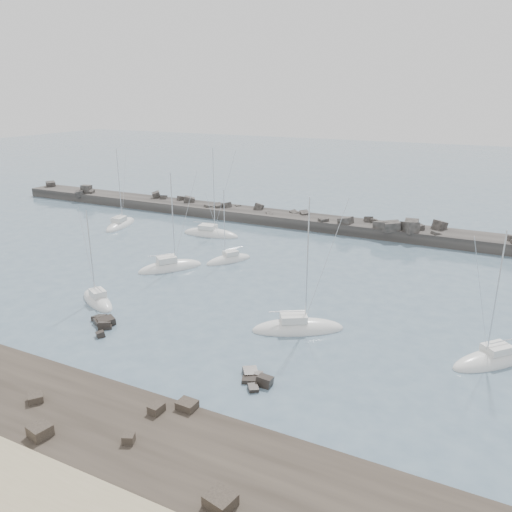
{
  "coord_description": "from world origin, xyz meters",
  "views": [
    {
      "loc": [
        30.37,
        -42.63,
        22.88
      ],
      "look_at": [
        3.24,
        12.0,
        2.59
      ],
      "focal_mm": 35.0,
      "sensor_mm": 36.0,
      "label": 1
    }
  ],
  "objects_px": {
    "sailboat_4": "(211,234)",
    "sailboat_7": "(298,329)",
    "sailboat_6": "(229,260)",
    "sailboat_9": "(491,361)",
    "sailboat_1": "(121,225)",
    "sailboat_5": "(98,301)",
    "sailboat_3": "(170,268)"
  },
  "relations": [
    {
      "from": "sailboat_6",
      "to": "sailboat_9",
      "type": "height_order",
      "value": "sailboat_9"
    },
    {
      "from": "sailboat_1",
      "to": "sailboat_5",
      "type": "relative_size",
      "value": 1.27
    },
    {
      "from": "sailboat_1",
      "to": "sailboat_6",
      "type": "distance_m",
      "value": 27.89
    },
    {
      "from": "sailboat_5",
      "to": "sailboat_9",
      "type": "bearing_deg",
      "value": 7.75
    },
    {
      "from": "sailboat_1",
      "to": "sailboat_5",
      "type": "distance_m",
      "value": 34.07
    },
    {
      "from": "sailboat_4",
      "to": "sailboat_6",
      "type": "height_order",
      "value": "sailboat_4"
    },
    {
      "from": "sailboat_6",
      "to": "sailboat_7",
      "type": "relative_size",
      "value": 0.76
    },
    {
      "from": "sailboat_3",
      "to": "sailboat_6",
      "type": "distance_m",
      "value": 8.38
    },
    {
      "from": "sailboat_1",
      "to": "sailboat_3",
      "type": "xyz_separation_m",
      "value": [
        21.16,
        -14.56,
        0.01
      ]
    },
    {
      "from": "sailboat_4",
      "to": "sailboat_7",
      "type": "height_order",
      "value": "sailboat_4"
    },
    {
      "from": "sailboat_6",
      "to": "sailboat_5",
      "type": "bearing_deg",
      "value": -108.31
    },
    {
      "from": "sailboat_7",
      "to": "sailboat_9",
      "type": "relative_size",
      "value": 1.11
    },
    {
      "from": "sailboat_1",
      "to": "sailboat_3",
      "type": "bearing_deg",
      "value": -34.53
    },
    {
      "from": "sailboat_3",
      "to": "sailboat_7",
      "type": "xyz_separation_m",
      "value": [
        22.13,
        -9.13,
        -0.01
      ]
    },
    {
      "from": "sailboat_5",
      "to": "sailboat_6",
      "type": "distance_m",
      "value": 20.13
    },
    {
      "from": "sailboat_5",
      "to": "sailboat_1",
      "type": "bearing_deg",
      "value": 126.62
    },
    {
      "from": "sailboat_4",
      "to": "sailboat_7",
      "type": "xyz_separation_m",
      "value": [
        25.89,
        -25.74,
        0.01
      ]
    },
    {
      "from": "sailboat_6",
      "to": "sailboat_3",
      "type": "bearing_deg",
      "value": -130.91
    },
    {
      "from": "sailboat_3",
      "to": "sailboat_9",
      "type": "xyz_separation_m",
      "value": [
        39.84,
        -7.25,
        -0.02
      ]
    },
    {
      "from": "sailboat_4",
      "to": "sailboat_3",
      "type": "bearing_deg",
      "value": -77.22
    },
    {
      "from": "sailboat_4",
      "to": "sailboat_9",
      "type": "height_order",
      "value": "sailboat_4"
    },
    {
      "from": "sailboat_1",
      "to": "sailboat_7",
      "type": "bearing_deg",
      "value": -28.69
    },
    {
      "from": "sailboat_3",
      "to": "sailboat_7",
      "type": "distance_m",
      "value": 23.94
    },
    {
      "from": "sailboat_7",
      "to": "sailboat_9",
      "type": "bearing_deg",
      "value": 6.05
    },
    {
      "from": "sailboat_1",
      "to": "sailboat_5",
      "type": "height_order",
      "value": "sailboat_1"
    },
    {
      "from": "sailboat_1",
      "to": "sailboat_9",
      "type": "relative_size",
      "value": 1.11
    },
    {
      "from": "sailboat_4",
      "to": "sailboat_9",
      "type": "relative_size",
      "value": 1.17
    },
    {
      "from": "sailboat_4",
      "to": "sailboat_1",
      "type": "bearing_deg",
      "value": -173.29
    },
    {
      "from": "sailboat_9",
      "to": "sailboat_4",
      "type": "bearing_deg",
      "value": 151.32
    },
    {
      "from": "sailboat_1",
      "to": "sailboat_5",
      "type": "bearing_deg",
      "value": -53.38
    },
    {
      "from": "sailboat_6",
      "to": "sailboat_7",
      "type": "xyz_separation_m",
      "value": [
        16.64,
        -15.46,
        0.01
      ]
    },
    {
      "from": "sailboat_5",
      "to": "sailboat_9",
      "type": "relative_size",
      "value": 0.87
    }
  ]
}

